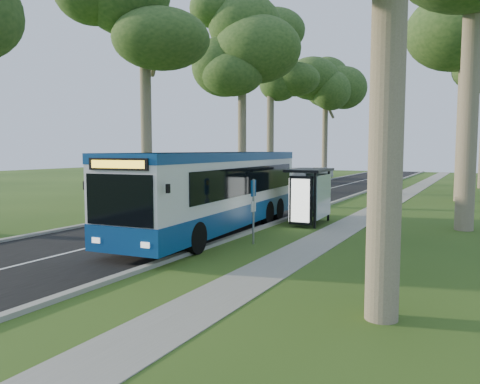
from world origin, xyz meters
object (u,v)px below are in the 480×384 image
at_px(car_white, 295,175).
at_px(car_silver, 318,173).
at_px(bus_shelter, 310,186).
at_px(litter_bin, 305,211).
at_px(bus, 216,191).
at_px(bus_stop_sign, 253,203).

xyz_separation_m(car_white, car_silver, (-0.05, 7.30, -0.17)).
bearing_deg(bus_shelter, car_white, 108.89).
height_order(bus_shelter, car_silver, bus_shelter).
bearing_deg(litter_bin, bus_shelter, -61.74).
xyz_separation_m(bus_shelter, litter_bin, (-0.54, 1.00, -1.23)).
height_order(bus, car_white, bus).
bearing_deg(bus, bus_stop_sign, -33.84).
relative_size(litter_bin, car_white, 0.20).
relative_size(car_white, car_silver, 1.21).
bearing_deg(car_white, bus_shelter, -44.10).
distance_m(bus_shelter, car_silver, 32.79).
relative_size(litter_bin, car_silver, 0.24).
bearing_deg(car_silver, bus_stop_sign, -58.74).
bearing_deg(litter_bin, bus, -114.71).
relative_size(bus_shelter, car_silver, 0.73).
distance_m(litter_bin, car_silver, 31.66).
relative_size(bus, bus_shelter, 4.15).
height_order(bus_stop_sign, car_white, bus_stop_sign).
xyz_separation_m(bus_shelter, car_silver, (-9.88, 31.25, -1.06)).
xyz_separation_m(bus_stop_sign, car_white, (-9.49, 28.84, -0.61)).
xyz_separation_m(litter_bin, car_white, (-9.29, 22.95, 0.34)).
height_order(bus_shelter, litter_bin, bus_shelter).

